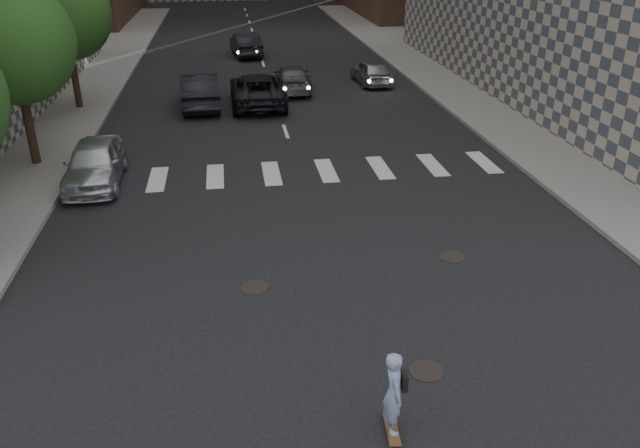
# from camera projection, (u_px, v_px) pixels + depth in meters

# --- Properties ---
(ground) EXTENTS (160.00, 160.00, 0.00)m
(ground) POSITION_uv_depth(u_px,v_px,m) (344.00, 308.00, 14.46)
(ground) COLOR black
(ground) RESTS_ON ground
(sidewalk_right) EXTENTS (13.00, 80.00, 0.15)m
(sidewalk_right) POSITION_uv_depth(u_px,v_px,m) (538.00, 87.00, 34.21)
(sidewalk_right) COLOR gray
(sidewalk_right) RESTS_ON ground
(tree_b) EXTENTS (4.20, 4.20, 6.60)m
(tree_b) POSITION_uv_depth(u_px,v_px,m) (13.00, 36.00, 21.16)
(tree_b) COLOR #382619
(tree_b) RESTS_ON sidewalk_left
(tree_c) EXTENTS (4.20, 4.20, 6.60)m
(tree_c) POSITION_uv_depth(u_px,v_px,m) (65.00, 9.00, 28.30)
(tree_c) COLOR #382619
(tree_c) RESTS_ON sidewalk_left
(manhole_a) EXTENTS (0.70, 0.70, 0.02)m
(manhole_a) POSITION_uv_depth(u_px,v_px,m) (426.00, 371.00, 12.38)
(manhole_a) COLOR black
(manhole_a) RESTS_ON ground
(manhole_b) EXTENTS (0.70, 0.70, 0.02)m
(manhole_b) POSITION_uv_depth(u_px,v_px,m) (255.00, 287.00, 15.26)
(manhole_b) COLOR black
(manhole_b) RESTS_ON ground
(manhole_c) EXTENTS (0.70, 0.70, 0.02)m
(manhole_c) POSITION_uv_depth(u_px,v_px,m) (452.00, 257.00, 16.68)
(manhole_c) COLOR black
(manhole_c) RESTS_ON ground
(skateboarder) EXTENTS (0.44, 0.86, 1.67)m
(skateboarder) POSITION_uv_depth(u_px,v_px,m) (394.00, 392.00, 10.53)
(skateboarder) COLOR brown
(skateboarder) RESTS_ON ground
(silver_sedan) EXTENTS (1.85, 4.42, 1.50)m
(silver_sedan) POSITION_uv_depth(u_px,v_px,m) (95.00, 163.00, 21.16)
(silver_sedan) COLOR silver
(silver_sedan) RESTS_ON ground
(traffic_car_a) EXTENTS (1.97, 5.09, 1.65)m
(traffic_car_a) POSITION_uv_depth(u_px,v_px,m) (200.00, 91.00, 30.23)
(traffic_car_a) COLOR black
(traffic_car_a) RESTS_ON ground
(traffic_car_b) EXTENTS (1.98, 4.67, 1.34)m
(traffic_car_b) POSITION_uv_depth(u_px,v_px,m) (292.00, 78.00, 33.36)
(traffic_car_b) COLOR #4E5055
(traffic_car_b) RESTS_ON ground
(traffic_car_c) EXTENTS (2.60, 5.60, 1.55)m
(traffic_car_c) POSITION_uv_depth(u_px,v_px,m) (257.00, 90.00, 30.59)
(traffic_car_c) COLOR black
(traffic_car_c) RESTS_ON ground
(traffic_car_d) EXTENTS (1.89, 4.13, 1.37)m
(traffic_car_d) POSITION_uv_depth(u_px,v_px,m) (371.00, 72.00, 34.87)
(traffic_car_d) COLOR #A0A3A7
(traffic_car_d) RESTS_ON ground
(traffic_car_e) EXTENTS (2.17, 4.85, 1.55)m
(traffic_car_e) POSITION_uv_depth(u_px,v_px,m) (246.00, 45.00, 42.42)
(traffic_car_e) COLOR black
(traffic_car_e) RESTS_ON ground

